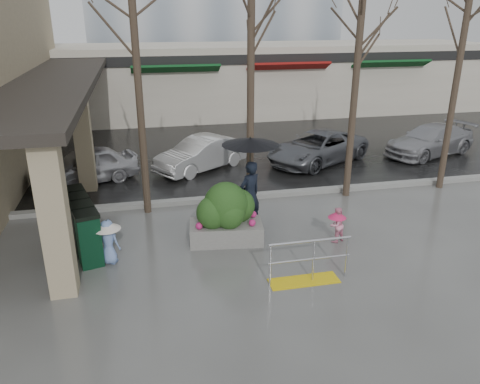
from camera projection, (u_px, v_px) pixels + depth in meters
name	position (u px, v px, depth m)	size (l,w,h in m)	color
ground	(237.00, 262.00, 11.40)	(120.00, 120.00, 0.00)	#51514F
street_asphalt	(168.00, 103.00, 31.46)	(120.00, 36.00, 0.01)	black
curb	(211.00, 199.00, 15.02)	(120.00, 0.30, 0.15)	gray
canopy_slab	(55.00, 75.00, 16.43)	(2.80, 18.00, 0.25)	#2D2823
pillar_front	(55.00, 218.00, 9.53)	(0.55, 0.55, 3.50)	tan
pillar_back	(83.00, 140.00, 15.46)	(0.55, 0.55, 3.50)	tan
storefront_row	(206.00, 80.00, 27.47)	(34.00, 6.74, 4.00)	beige
handrail	(307.00, 266.00, 10.44)	(1.90, 0.50, 1.03)	yellow
tree_west	(135.00, 37.00, 12.46)	(3.20, 3.20, 6.80)	#382B21
tree_midwest	(251.00, 30.00, 13.05)	(3.20, 3.20, 7.00)	#382B21
tree_mideast	(359.00, 42.00, 13.85)	(3.20, 3.20, 6.50)	#382B21
tree_east	(466.00, 23.00, 14.37)	(3.20, 3.20, 7.20)	#382B21
woman	(250.00, 173.00, 12.76)	(1.55, 1.55, 2.60)	black
child_pink	(337.00, 223.00, 12.23)	(0.57, 0.52, 0.96)	pink
child_blue	(108.00, 238.00, 11.12)	(0.66, 0.66, 1.12)	#7C9BDC
planter	(226.00, 214.00, 12.16)	(1.99, 1.18, 1.65)	slate
news_boxes	(82.00, 224.00, 11.81)	(1.15, 2.48, 1.35)	#0C3921
car_a	(85.00, 166.00, 16.51)	(1.49, 3.70, 1.26)	#B6B6BB
car_b	(201.00, 154.00, 17.92)	(1.33, 3.82, 1.26)	silver
car_c	(318.00, 147.00, 18.79)	(2.09, 4.53, 1.26)	slate
car_d	(430.00, 140.00, 19.84)	(1.77, 4.34, 1.26)	#9F9FA3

